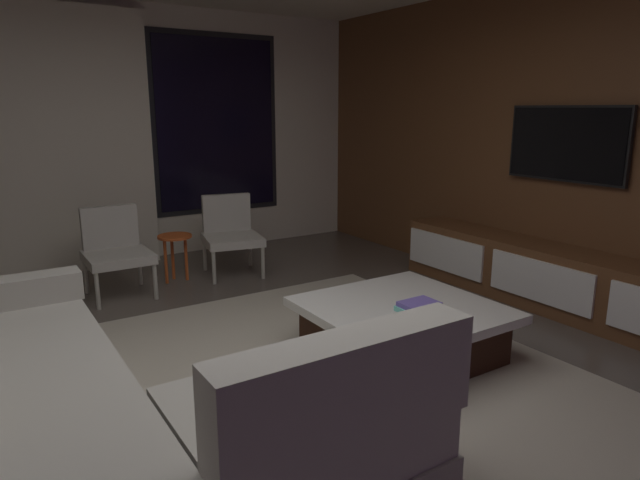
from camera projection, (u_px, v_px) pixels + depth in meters
floor at (259, 410)px, 3.08m from camera, size 9.20×9.20×0.00m
back_wall_with_window at (91, 137)px, 5.70m from camera, size 6.60×0.30×2.70m
media_wall at (603, 145)px, 4.38m from camera, size 0.12×7.80×2.70m
area_rug at (322, 400)px, 3.18m from camera, size 3.20×3.80×0.01m
sectional_couch at (94, 414)px, 2.50m from camera, size 1.98×2.50×0.82m
coffee_table at (402, 330)px, 3.72m from camera, size 1.16×1.16×0.36m
book_stack_on_coffee_table at (419, 308)px, 3.51m from camera, size 0.27×0.18×0.09m
accent_chair_near_window at (230, 230)px, 5.59m from camera, size 0.64×0.66×0.78m
accent_chair_by_curtain at (115, 247)px, 4.93m from camera, size 0.54×0.56×0.78m
side_stool at (175, 244)px, 5.30m from camera, size 0.32×0.32×0.46m
media_console at (561, 282)px, 4.52m from camera, size 0.46×3.10×0.52m
mounted_tv at (566, 144)px, 4.53m from camera, size 0.05×1.06×0.61m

